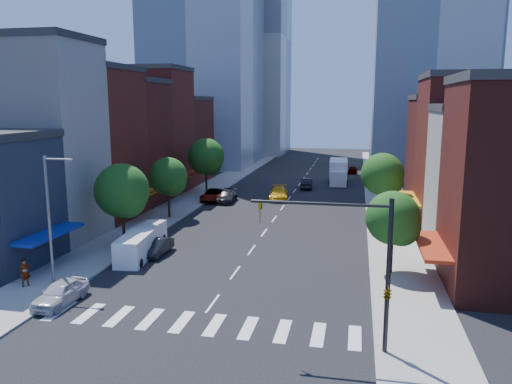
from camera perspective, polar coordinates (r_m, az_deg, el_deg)
ground at (r=32.93m, az=-4.97°, el=-12.58°), size 220.00×220.00×0.00m
sidewalk_left at (r=73.37m, az=-5.49°, el=0.27°), size 5.00×120.00×0.15m
sidewalk_right at (r=70.31m, az=14.39°, el=-0.44°), size 5.00×120.00×0.15m
crosswalk at (r=30.32m, az=-6.63°, el=-14.70°), size 19.00×3.00×0.01m
bldg_left_1 at (r=50.86m, az=-24.44°, el=5.11°), size 12.00×8.00×18.00m
bldg_left_2 at (r=58.01m, az=-19.46°, el=4.98°), size 12.00×9.00×16.00m
bldg_left_3 at (r=65.46m, az=-15.62°, el=5.29°), size 12.00×8.00×15.00m
bldg_left_4 at (r=73.04m, az=-12.62°, el=6.69°), size 12.00×9.00×17.00m
bldg_left_5 at (r=81.92m, az=-9.85°, el=5.75°), size 12.00×10.00×13.00m
bldg_right_1 at (r=46.22m, az=26.74°, el=0.75°), size 12.00×8.00×12.00m
bldg_right_2 at (r=54.70m, az=24.46°, el=3.83°), size 12.00×10.00×15.00m
bldg_right_3 at (r=64.53m, az=22.46°, el=3.93°), size 12.00×10.00×13.00m
tower_far_w at (r=127.82m, az=-0.66°, el=17.13°), size 18.00×18.00×56.00m
traffic_signal at (r=26.05m, az=13.63°, el=-9.34°), size 7.24×2.24×8.00m
streetlight at (r=37.19m, az=-22.38°, el=-2.13°), size 2.25×0.25×9.00m
tree_left_near at (r=45.45m, az=-14.94°, el=-0.09°), size 4.80×4.80×7.30m
tree_left_mid at (r=55.42m, az=-9.89°, el=1.58°), size 4.20×4.20×6.65m
tree_left_far at (r=68.44m, az=-5.64°, el=3.89°), size 5.00×5.00×7.75m
tree_right_near at (r=38.07m, az=15.59°, el=-3.13°), size 4.00×4.00×6.20m
tree_right_far at (r=55.62m, az=14.40°, el=1.79°), size 4.60×4.60×7.20m
parked_car_front at (r=34.79m, az=-21.43°, el=-10.67°), size 1.99×4.52×1.51m
parked_car_second at (r=43.18m, az=-11.17°, el=-6.19°), size 1.49×4.09×1.34m
parked_car_third at (r=65.19m, az=-4.94°, el=-0.36°), size 2.85×5.70×1.55m
parked_car_rear at (r=64.29m, az=-3.33°, el=-0.52°), size 2.38×5.20×1.48m
cargo_van_near at (r=41.77m, az=-13.67°, el=-6.29°), size 2.57×5.26×2.16m
cargo_van_far at (r=45.95m, az=-12.38°, el=-4.88°), size 2.02×4.57×1.91m
taxi at (r=65.86m, az=2.61°, el=-0.18°), size 2.97×5.93×1.65m
traffic_car_oncoming at (r=74.63m, az=5.80°, el=0.99°), size 1.97×4.84×1.56m
traffic_car_far at (r=91.94m, az=10.99°, el=2.52°), size 1.77×3.91×1.30m
box_truck at (r=80.09m, az=9.40°, el=2.23°), size 3.05×9.17×3.66m
pedestrian_near at (r=38.39m, az=-24.89°, el=-8.35°), size 0.79×0.86×1.97m
pedestrian_far at (r=48.92m, az=-12.07°, el=-3.89°), size 0.84×0.96×1.66m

